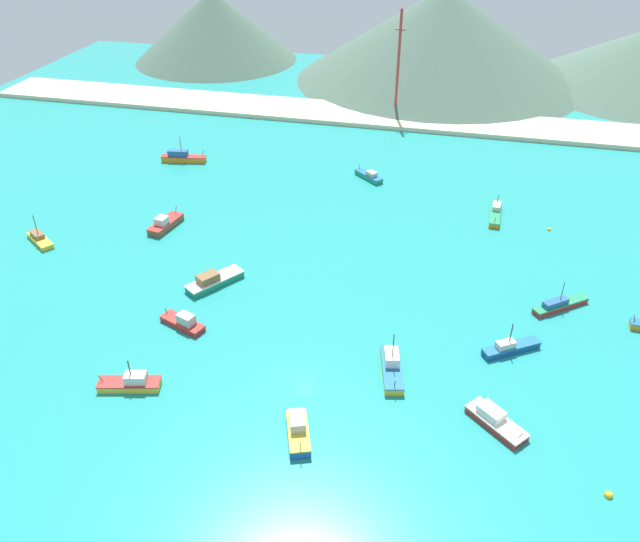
{
  "coord_description": "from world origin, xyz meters",
  "views": [
    {
      "loc": [
        17.62,
        -63.56,
        61.76
      ],
      "look_at": [
        -3.18,
        23.27,
        2.53
      ],
      "focal_mm": 35.09,
      "sensor_mm": 36.0,
      "label": 1
    }
  ],
  "objects_px": {
    "fishing_boat_0": "(392,367)",
    "fishing_boat_9": "(510,347)",
    "radio_tower": "(398,65)",
    "fishing_boat_4": "(131,383)",
    "buoy_1": "(609,495)",
    "fishing_boat_1": "(40,239)",
    "fishing_boat_8": "(496,212)",
    "fishing_boat_14": "(559,305)",
    "fishing_boat_6": "(165,224)",
    "fishing_boat_7": "(213,281)",
    "buoy_0": "(549,230)",
    "fishing_boat_2": "(298,430)",
    "fishing_boat_10": "(182,157)",
    "fishing_boat_12": "(184,322)",
    "fishing_boat_3": "(495,420)",
    "fishing_boat_11": "(369,176)"
  },
  "relations": [
    {
      "from": "fishing_boat_4",
      "to": "buoy_0",
      "type": "relative_size",
      "value": 12.02
    },
    {
      "from": "fishing_boat_3",
      "to": "buoy_1",
      "type": "bearing_deg",
      "value": -32.24
    },
    {
      "from": "fishing_boat_2",
      "to": "radio_tower",
      "type": "relative_size",
      "value": 0.26
    },
    {
      "from": "fishing_boat_2",
      "to": "fishing_boat_10",
      "type": "distance_m",
      "value": 91.72
    },
    {
      "from": "fishing_boat_2",
      "to": "buoy_1",
      "type": "distance_m",
      "value": 37.33
    },
    {
      "from": "fishing_boat_7",
      "to": "fishing_boat_12",
      "type": "distance_m",
      "value": 11.88
    },
    {
      "from": "fishing_boat_2",
      "to": "radio_tower",
      "type": "bearing_deg",
      "value": 91.88
    },
    {
      "from": "fishing_boat_1",
      "to": "fishing_boat_6",
      "type": "relative_size",
      "value": 0.86
    },
    {
      "from": "fishing_boat_3",
      "to": "fishing_boat_4",
      "type": "distance_m",
      "value": 49.51
    },
    {
      "from": "radio_tower",
      "to": "fishing_boat_4",
      "type": "bearing_deg",
      "value": -100.26
    },
    {
      "from": "fishing_boat_0",
      "to": "fishing_boat_3",
      "type": "distance_m",
      "value": 16.01
    },
    {
      "from": "fishing_boat_2",
      "to": "fishing_boat_4",
      "type": "height_order",
      "value": "fishing_boat_4"
    },
    {
      "from": "fishing_boat_8",
      "to": "fishing_boat_9",
      "type": "bearing_deg",
      "value": -86.92
    },
    {
      "from": "fishing_boat_0",
      "to": "fishing_boat_9",
      "type": "bearing_deg",
      "value": 27.2
    },
    {
      "from": "fishing_boat_11",
      "to": "fishing_boat_12",
      "type": "relative_size",
      "value": 0.91
    },
    {
      "from": "fishing_boat_9",
      "to": "radio_tower",
      "type": "bearing_deg",
      "value": 107.58
    },
    {
      "from": "fishing_boat_10",
      "to": "buoy_1",
      "type": "xyz_separation_m",
      "value": [
        87.21,
        -77.28,
        -0.91
      ]
    },
    {
      "from": "fishing_boat_6",
      "to": "fishing_boat_14",
      "type": "relative_size",
      "value": 0.96
    },
    {
      "from": "fishing_boat_0",
      "to": "buoy_1",
      "type": "xyz_separation_m",
      "value": [
        27.42,
        -15.0,
        -0.82
      ]
    },
    {
      "from": "fishing_boat_4",
      "to": "fishing_boat_10",
      "type": "relative_size",
      "value": 0.81
    },
    {
      "from": "radio_tower",
      "to": "fishing_boat_0",
      "type": "bearing_deg",
      "value": -82.47
    },
    {
      "from": "fishing_boat_0",
      "to": "fishing_boat_9",
      "type": "height_order",
      "value": "fishing_boat_0"
    },
    {
      "from": "fishing_boat_12",
      "to": "buoy_1",
      "type": "xyz_separation_m",
      "value": [
        60.67,
        -17.72,
        -0.71
      ]
    },
    {
      "from": "fishing_boat_10",
      "to": "radio_tower",
      "type": "height_order",
      "value": "radio_tower"
    },
    {
      "from": "fishing_boat_0",
      "to": "buoy_0",
      "type": "distance_m",
      "value": 54.03
    },
    {
      "from": "fishing_boat_7",
      "to": "buoy_0",
      "type": "bearing_deg",
      "value": 30.09
    },
    {
      "from": "fishing_boat_9",
      "to": "buoy_1",
      "type": "bearing_deg",
      "value": -65.27
    },
    {
      "from": "fishing_boat_8",
      "to": "fishing_boat_14",
      "type": "distance_m",
      "value": 31.96
    },
    {
      "from": "fishing_boat_9",
      "to": "fishing_boat_12",
      "type": "bearing_deg",
      "value": -173.35
    },
    {
      "from": "fishing_boat_8",
      "to": "radio_tower",
      "type": "xyz_separation_m",
      "value": [
        -28.07,
        52.74,
        14.19
      ]
    },
    {
      "from": "fishing_boat_4",
      "to": "fishing_boat_7",
      "type": "height_order",
      "value": "fishing_boat_4"
    },
    {
      "from": "fishing_boat_10",
      "to": "fishing_boat_14",
      "type": "distance_m",
      "value": 93.72
    },
    {
      "from": "fishing_boat_1",
      "to": "fishing_boat_9",
      "type": "xyz_separation_m",
      "value": [
        87.37,
        -11.85,
        0.07
      ]
    },
    {
      "from": "buoy_1",
      "to": "fishing_boat_1",
      "type": "bearing_deg",
      "value": 160.19
    },
    {
      "from": "fishing_boat_6",
      "to": "fishing_boat_12",
      "type": "relative_size",
      "value": 1.1
    },
    {
      "from": "fishing_boat_1",
      "to": "fishing_boat_4",
      "type": "xyz_separation_m",
      "value": [
        35.98,
        -31.98,
        0.17
      ]
    },
    {
      "from": "buoy_0",
      "to": "radio_tower",
      "type": "height_order",
      "value": "radio_tower"
    },
    {
      "from": "fishing_boat_12",
      "to": "fishing_boat_14",
      "type": "distance_m",
      "value": 60.76
    },
    {
      "from": "fishing_boat_14",
      "to": "radio_tower",
      "type": "height_order",
      "value": "radio_tower"
    },
    {
      "from": "buoy_0",
      "to": "fishing_boat_0",
      "type": "bearing_deg",
      "value": -117.26
    },
    {
      "from": "fishing_boat_0",
      "to": "fishing_boat_1",
      "type": "height_order",
      "value": "fishing_boat_0"
    },
    {
      "from": "fishing_boat_7",
      "to": "fishing_boat_14",
      "type": "bearing_deg",
      "value": 6.78
    },
    {
      "from": "fishing_boat_8",
      "to": "fishing_boat_2",
      "type": "bearing_deg",
      "value": -110.0
    },
    {
      "from": "fishing_boat_4",
      "to": "radio_tower",
      "type": "xyz_separation_m",
      "value": [
        21.0,
        116.04,
        14.06
      ]
    },
    {
      "from": "fishing_boat_2",
      "to": "fishing_boat_9",
      "type": "bearing_deg",
      "value": 41.23
    },
    {
      "from": "fishing_boat_2",
      "to": "fishing_boat_3",
      "type": "xyz_separation_m",
      "value": [
        24.37,
        7.85,
        -0.24
      ]
    },
    {
      "from": "fishing_boat_2",
      "to": "fishing_boat_9",
      "type": "relative_size",
      "value": 0.86
    },
    {
      "from": "buoy_1",
      "to": "fishing_boat_6",
      "type": "bearing_deg",
      "value": 149.13
    },
    {
      "from": "fishing_boat_1",
      "to": "fishing_boat_10",
      "type": "distance_m",
      "value": 43.33
    },
    {
      "from": "fishing_boat_3",
      "to": "fishing_boat_8",
      "type": "height_order",
      "value": "fishing_boat_8"
    }
  ]
}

